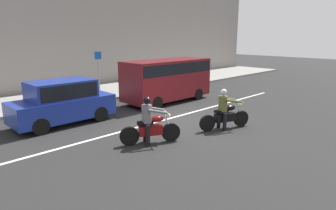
# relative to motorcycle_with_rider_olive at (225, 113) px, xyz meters

# --- Properties ---
(ground_plane) EXTENTS (80.00, 80.00, 0.00)m
(ground_plane) POSITION_rel_motorcycle_with_rider_olive_xyz_m (-0.27, 1.61, -0.65)
(ground_plane) COLOR #252525
(sidewalk_slab) EXTENTS (40.00, 4.40, 0.14)m
(sidewalk_slab) POSITION_rel_motorcycle_with_rider_olive_xyz_m (-0.27, 9.61, -0.58)
(sidewalk_slab) COLOR gray
(sidewalk_slab) RESTS_ON ground_plane
(building_facade) EXTENTS (40.00, 1.40, 11.35)m
(building_facade) POSITION_rel_motorcycle_with_rider_olive_xyz_m (-0.27, 13.01, 5.03)
(building_facade) COLOR gray
(building_facade) RESTS_ON ground_plane
(lane_marking_stripe) EXTENTS (18.00, 0.14, 0.01)m
(lane_marking_stripe) POSITION_rel_motorcycle_with_rider_olive_xyz_m (-1.06, 2.51, -0.64)
(lane_marking_stripe) COLOR silver
(lane_marking_stripe) RESTS_ON ground_plane
(motorcycle_with_rider_olive) EXTENTS (2.11, 0.99, 1.59)m
(motorcycle_with_rider_olive) POSITION_rel_motorcycle_with_rider_olive_xyz_m (0.00, 0.00, 0.00)
(motorcycle_with_rider_olive) COLOR black
(motorcycle_with_rider_olive) RESTS_ON ground_plane
(motorcycle_with_rider_gray) EXTENTS (1.89, 1.11, 1.62)m
(motorcycle_with_rider_gray) POSITION_rel_motorcycle_with_rider_olive_xyz_m (-3.12, 0.82, 0.01)
(motorcycle_with_rider_gray) COLOR black
(motorcycle_with_rider_gray) RESTS_ON ground_plane
(parked_hatchback_cobalt_blue) EXTENTS (4.04, 1.76, 1.80)m
(parked_hatchback_cobalt_blue) POSITION_rel_motorcycle_with_rider_olive_xyz_m (-4.17, 5.05, 0.29)
(parked_hatchback_cobalt_blue) COLOR navy
(parked_hatchback_cobalt_blue) RESTS_ON ground_plane
(parked_van_maroon) EXTENTS (5.05, 1.96, 2.29)m
(parked_van_maroon) POSITION_rel_motorcycle_with_rider_olive_xyz_m (1.76, 5.02, 0.68)
(parked_van_maroon) COLOR maroon
(parked_van_maroon) RESTS_ON ground_plane
(street_sign_post) EXTENTS (0.44, 0.08, 2.52)m
(street_sign_post) POSITION_rel_motorcycle_with_rider_olive_xyz_m (-0.03, 9.02, 1.02)
(street_sign_post) COLOR gray
(street_sign_post) RESTS_ON sidewalk_slab
(pedestrian_bystander) EXTENTS (0.34, 0.34, 1.79)m
(pedestrian_bystander) POSITION_rel_motorcycle_with_rider_olive_xyz_m (2.90, 9.20, 0.54)
(pedestrian_bystander) COLOR black
(pedestrian_bystander) RESTS_ON sidewalk_slab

